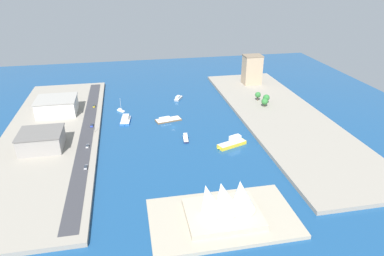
{
  "coord_description": "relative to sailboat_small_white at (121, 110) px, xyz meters",
  "views": [
    {
      "loc": [
        32.84,
        246.15,
        115.75
      ],
      "look_at": [
        -12.79,
        11.82,
        3.62
      ],
      "focal_mm": 32.48,
      "sensor_mm": 36.0,
      "label": 1
    }
  ],
  "objects": [
    {
      "name": "van_white",
      "position": [
        23.0,
        67.31,
        2.52
      ],
      "size": [
        1.98,
        4.97,
        1.47
      ],
      "color": "black",
      "rests_on": "road_strip"
    },
    {
      "name": "barge_flat_brown",
      "position": [
        -37.33,
        27.47,
        0.03
      ],
      "size": [
        22.05,
        12.74,
        3.02
      ],
      "color": "brown",
      "rests_on": "ground_plane"
    },
    {
      "name": "yacht_sleek_gray",
      "position": [
        -53.85,
        -20.16,
        0.41
      ],
      "size": [
        9.5,
        13.08,
        3.83
      ],
      "color": "#999EA3",
      "rests_on": "ground_plane"
    },
    {
      "name": "apartment_midrise_tan",
      "position": [
        -135.56,
        -45.76,
        16.7
      ],
      "size": [
        18.6,
        15.17,
        30.06
      ],
      "color": "tan",
      "rests_on": "quay_west"
    },
    {
      "name": "patrol_launch_navy",
      "position": [
        -45.98,
        63.85,
        0.32
      ],
      "size": [
        4.56,
        12.56,
        3.72
      ],
      "color": "#1E284C",
      "rests_on": "ground_plane"
    },
    {
      "name": "hatchback_blue",
      "position": [
        22.37,
        33.2,
        2.62
      ],
      "size": [
        2.02,
        4.8,
        1.71
      ],
      "color": "black",
      "rests_on": "road_strip"
    },
    {
      "name": "road_strip",
      "position": [
        25.21,
        40.88,
        1.72
      ],
      "size": [
        9.56,
        228.0,
        0.15
      ],
      "primitive_type": "cube",
      "color": "#38383D",
      "rests_on": "quay_east"
    },
    {
      "name": "ferry_yellow_fast",
      "position": [
        -76.74,
        79.6,
        1.31
      ],
      "size": [
        23.36,
        13.62,
        7.23
      ],
      "color": "yellow",
      "rests_on": "ground_plane"
    },
    {
      "name": "sailboat_small_white",
      "position": [
        0.0,
        0.0,
        0.0
      ],
      "size": [
        6.82,
        7.83,
        12.3
      ],
      "color": "white",
      "rests_on": "ground_plane"
    },
    {
      "name": "hotel_broad_white",
      "position": [
        51.95,
        0.06,
        8.31
      ],
      "size": [
        32.42,
        27.9,
        13.27
      ],
      "color": "silver",
      "rests_on": "quay_east"
    },
    {
      "name": "quay_west",
      "position": [
        -131.63,
        40.88,
        0.31
      ],
      "size": [
        70.0,
        240.0,
        2.67
      ],
      "primitive_type": "cube",
      "color": "gray",
      "rests_on": "ground_plane"
    },
    {
      "name": "taxi_yellow_cab",
      "position": [
        23.06,
        -8.65,
        2.55
      ],
      "size": [
        1.92,
        4.92,
        1.55
      ],
      "color": "black",
      "rests_on": "road_strip"
    },
    {
      "name": "sedan_silver",
      "position": [
        21.86,
        95.53,
        2.55
      ],
      "size": [
        1.98,
        5.04,
        1.55
      ],
      "color": "black",
      "rests_on": "road_strip"
    },
    {
      "name": "quay_east",
      "position": [
        51.34,
        40.88,
        0.31
      ],
      "size": [
        70.0,
        240.0,
        2.67
      ],
      "primitive_type": "cube",
      "color": "gray",
      "rests_on": "ground_plane"
    },
    {
      "name": "park_tree_cluster",
      "position": [
        -125.7,
        13.16,
        7.15
      ],
      "size": [
        10.55,
        20.84,
        8.55
      ],
      "color": "brown",
      "rests_on": "quay_west"
    },
    {
      "name": "carpark_squat_concrete",
      "position": [
        52.55,
        63.32,
        7.89
      ],
      "size": [
        28.38,
        25.31,
        12.44
      ],
      "color": "gray",
      "rests_on": "quay_east"
    },
    {
      "name": "traffic_light_waterfront",
      "position": [
        19.37,
        43.63,
        5.98
      ],
      "size": [
        0.36,
        0.36,
        6.5
      ],
      "color": "black",
      "rests_on": "quay_east"
    },
    {
      "name": "ground_plane",
      "position": [
        -40.14,
        40.88,
        -1.03
      ],
      "size": [
        440.0,
        440.0,
        0.0
      ],
      "primitive_type": "plane",
      "color": "navy"
    },
    {
      "name": "opera_landmark",
      "position": [
        -49.69,
        154.39,
        9.62
      ],
      "size": [
        36.89,
        28.69,
        21.37
      ],
      "color": "#BCAD93",
      "rests_on": "peninsula_point"
    },
    {
      "name": "catamaran_blue",
      "position": [
        -3.61,
        21.48,
        0.46
      ],
      "size": [
        9.47,
        18.43,
        4.2
      ],
      "color": "blue",
      "rests_on": "ground_plane"
    },
    {
      "name": "peninsula_point",
      "position": [
        -48.81,
        154.39,
        -0.03
      ],
      "size": [
        73.34,
        42.4,
        2.0
      ],
      "primitive_type": "cube",
      "color": "#A89E89",
      "rests_on": "ground_plane"
    }
  ]
}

